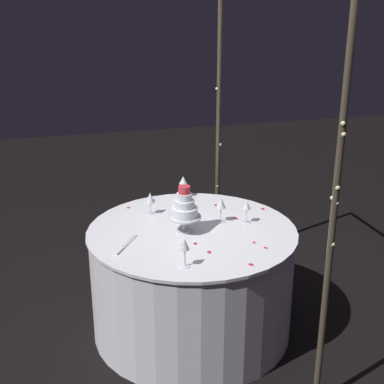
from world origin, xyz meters
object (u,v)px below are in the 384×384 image
(wine_glass_2, at_px, (247,207))
(wine_glass_3, at_px, (185,246))
(decorative_arch, at_px, (264,124))
(main_table, at_px, (192,280))
(tiered_cake, at_px, (184,208))
(wine_glass_1, at_px, (150,199))
(wine_glass_0, at_px, (221,204))
(wine_glass_4, at_px, (183,181))
(cake_knife, at_px, (125,246))

(wine_glass_2, relative_size, wine_glass_3, 0.92)
(decorative_arch, height_order, main_table, decorative_arch)
(decorative_arch, bearing_deg, tiered_cake, -88.14)
(main_table, distance_m, wine_glass_1, 0.64)
(wine_glass_0, bearing_deg, wine_glass_2, 68.15)
(decorative_arch, height_order, wine_glass_2, decorative_arch)
(decorative_arch, bearing_deg, wine_glass_1, -116.07)
(wine_glass_0, relative_size, wine_glass_3, 1.01)
(decorative_arch, height_order, wine_glass_0, decorative_arch)
(main_table, bearing_deg, decorative_arch, 90.11)
(wine_glass_3, bearing_deg, wine_glass_2, 131.31)
(main_table, height_order, wine_glass_4, wine_glass_4)
(main_table, bearing_deg, wine_glass_4, 170.75)
(main_table, xyz_separation_m, wine_glass_2, (-0.01, 0.39, 0.50))
(main_table, bearing_deg, cake_knife, -74.05)
(wine_glass_0, bearing_deg, cake_knife, -73.23)
(main_table, relative_size, wine_glass_0, 7.97)
(wine_glass_0, distance_m, wine_glass_4, 0.55)
(wine_glass_2, bearing_deg, tiered_cake, -86.51)
(main_table, height_order, tiered_cake, tiered_cake)
(main_table, relative_size, wine_glass_4, 8.37)
(tiered_cake, distance_m, wine_glass_0, 0.30)
(main_table, height_order, wine_glass_1, wine_glass_1)
(tiered_cake, bearing_deg, wine_glass_1, -156.39)
(tiered_cake, bearing_deg, main_table, 106.37)
(tiered_cake, xyz_separation_m, wine_glass_3, (0.47, -0.12, -0.04))
(wine_glass_1, relative_size, cake_knife, 0.62)
(cake_knife, bearing_deg, wine_glass_1, 151.42)
(wine_glass_0, distance_m, wine_glass_1, 0.51)
(wine_glass_4, bearing_deg, decorative_arch, 32.10)
(wine_glass_0, bearing_deg, decorative_arch, 73.75)
(wine_glass_0, xyz_separation_m, wine_glass_2, (0.06, 0.16, -0.01))
(decorative_arch, distance_m, cake_knife, 1.17)
(main_table, relative_size, wine_glass_1, 8.67)
(main_table, bearing_deg, wine_glass_3, -20.14)
(decorative_arch, xyz_separation_m, wine_glass_0, (-0.07, -0.25, -0.55))
(tiered_cake, height_order, cake_knife, tiered_cake)
(cake_knife, bearing_deg, wine_glass_0, 106.77)
(wine_glass_2, bearing_deg, wine_glass_3, -48.69)
(main_table, relative_size, wine_glass_3, 8.01)
(wine_glass_0, height_order, cake_knife, wine_glass_0)
(wine_glass_0, height_order, wine_glass_3, same)
(decorative_arch, height_order, cake_knife, decorative_arch)
(wine_glass_0, relative_size, wine_glass_1, 1.09)
(wine_glass_0, distance_m, wine_glass_2, 0.17)
(tiered_cake, xyz_separation_m, wine_glass_0, (-0.09, 0.28, -0.03))
(wine_glass_1, height_order, wine_glass_3, wine_glass_3)
(main_table, relative_size, cake_knife, 5.42)
(wine_glass_1, height_order, wine_glass_4, wine_glass_4)
(wine_glass_2, bearing_deg, wine_glass_1, -118.80)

